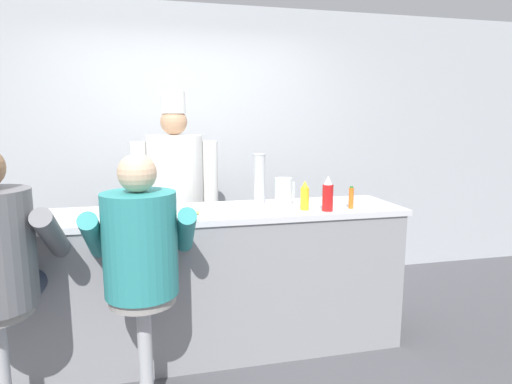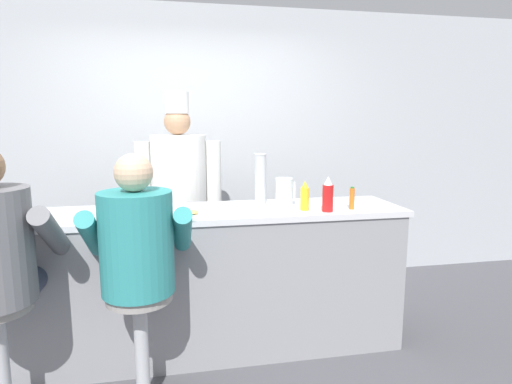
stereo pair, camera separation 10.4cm
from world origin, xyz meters
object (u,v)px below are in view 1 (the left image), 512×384
(breakfast_plate, at_px, (191,216))
(cereal_bowl, at_px, (138,213))
(coffee_mug_white, at_px, (23,218))
(cup_stack_steel, at_px, (259,179))
(diner_seated_teal, at_px, (141,252))
(ketchup_bottle_red, at_px, (328,195))
(cook_in_whites_near, at_px, (176,192))
(mustard_bottle_yellow, at_px, (305,196))
(water_pitcher_clear, at_px, (283,191))
(hot_sauce_bottle_orange, at_px, (351,198))

(breakfast_plate, xyz_separation_m, cereal_bowl, (-0.33, 0.10, 0.01))
(coffee_mug_white, distance_m, cup_stack_steel, 1.56)
(cereal_bowl, relative_size, diner_seated_teal, 0.10)
(ketchup_bottle_red, relative_size, breakfast_plate, 1.01)
(breakfast_plate, distance_m, cook_in_whites_near, 1.00)
(mustard_bottle_yellow, height_order, coffee_mug_white, mustard_bottle_yellow)
(water_pitcher_clear, xyz_separation_m, coffee_mug_white, (-1.67, -0.24, -0.06))
(diner_seated_teal, bearing_deg, breakfast_plate, 49.14)
(diner_seated_teal, bearing_deg, water_pitcher_clear, 31.90)
(mustard_bottle_yellow, bearing_deg, cook_in_whites_near, 131.84)
(diner_seated_teal, bearing_deg, hot_sauce_bottle_orange, 15.48)
(hot_sauce_bottle_orange, relative_size, breakfast_plate, 0.66)
(ketchup_bottle_red, bearing_deg, water_pitcher_clear, 131.45)
(mustard_bottle_yellow, bearing_deg, cereal_bowl, 178.29)
(mustard_bottle_yellow, distance_m, cup_stack_steel, 0.40)
(coffee_mug_white, bearing_deg, diner_seated_teal, -29.43)
(cereal_bowl, height_order, diner_seated_teal, diner_seated_teal)
(breakfast_plate, bearing_deg, water_pitcher_clear, 21.15)
(ketchup_bottle_red, bearing_deg, hot_sauce_bottle_orange, 11.95)
(cup_stack_steel, height_order, cook_in_whites_near, cook_in_whites_near)
(coffee_mug_white, height_order, cup_stack_steel, cup_stack_steel)
(ketchup_bottle_red, relative_size, diner_seated_teal, 0.16)
(mustard_bottle_yellow, distance_m, water_pitcher_clear, 0.22)
(ketchup_bottle_red, xyz_separation_m, cook_in_whites_near, (-0.97, 1.00, -0.11))
(mustard_bottle_yellow, relative_size, breakfast_plate, 0.85)
(mustard_bottle_yellow, height_order, hot_sauce_bottle_orange, mustard_bottle_yellow)
(mustard_bottle_yellow, xyz_separation_m, cup_stack_steel, (-0.25, 0.30, 0.09))
(water_pitcher_clear, relative_size, cereal_bowl, 1.34)
(ketchup_bottle_red, xyz_separation_m, breakfast_plate, (-0.92, -0.00, -0.10))
(ketchup_bottle_red, relative_size, cereal_bowl, 1.60)
(ketchup_bottle_red, distance_m, cup_stack_steel, 0.54)
(water_pitcher_clear, bearing_deg, coffee_mug_white, -171.96)
(cook_in_whites_near, bearing_deg, ketchup_bottle_red, -45.80)
(hot_sauce_bottle_orange, relative_size, water_pitcher_clear, 0.78)
(hot_sauce_bottle_orange, bearing_deg, water_pitcher_clear, 152.32)
(breakfast_plate, bearing_deg, cereal_bowl, 162.63)
(hot_sauce_bottle_orange, bearing_deg, mustard_bottle_yellow, 175.00)
(cup_stack_steel, bearing_deg, cereal_bowl, -162.73)
(breakfast_plate, height_order, diner_seated_teal, diner_seated_teal)
(breakfast_plate, height_order, cook_in_whites_near, cook_in_whites_near)
(cereal_bowl, bearing_deg, diner_seated_teal, -86.26)
(cereal_bowl, xyz_separation_m, coffee_mug_white, (-0.65, -0.07, 0.02))
(breakfast_plate, bearing_deg, mustard_bottle_yellow, 5.19)
(mustard_bottle_yellow, distance_m, cook_in_whites_near, 1.25)
(cup_stack_steel, bearing_deg, breakfast_plate, -145.01)
(cereal_bowl, bearing_deg, water_pitcher_clear, 9.00)
(mustard_bottle_yellow, bearing_deg, cup_stack_steel, 129.23)
(cook_in_whites_near, bearing_deg, water_pitcher_clear, -44.87)
(breakfast_plate, bearing_deg, cook_in_whites_near, 92.89)
(diner_seated_teal, xyz_separation_m, cook_in_whites_near, (0.25, 1.35, 0.10))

